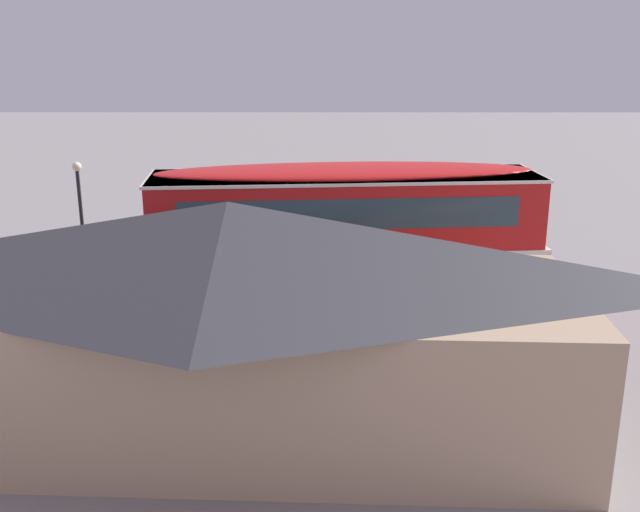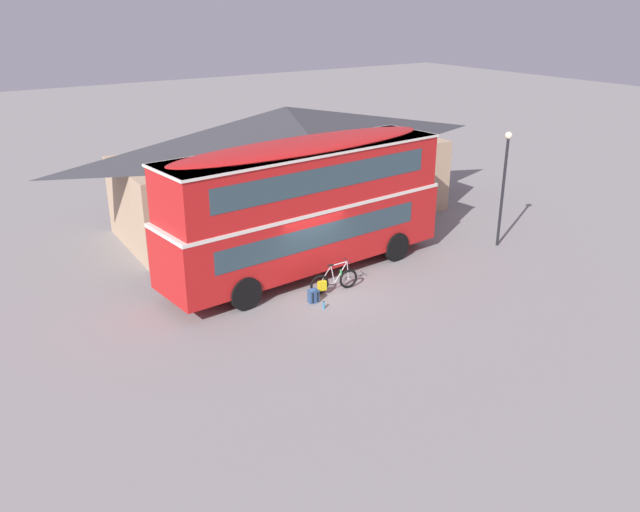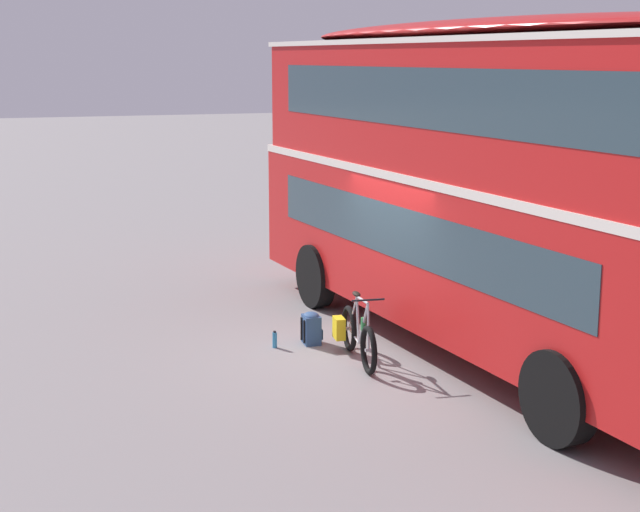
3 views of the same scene
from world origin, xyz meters
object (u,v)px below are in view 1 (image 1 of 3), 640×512
touring_bicycle (347,296)px  water_bottle_blue_sports (377,294)px  double_decker_bus (345,242)px  street_lamp (82,219)px  backpack_on_ground (379,296)px

touring_bicycle → water_bottle_blue_sports: 1.37m
touring_bicycle → water_bottle_blue_sports: bearing=-137.1°
double_decker_bus → touring_bicycle: 2.97m
double_decker_bus → street_lamp: (7.83, -1.94, 0.17)m
water_bottle_blue_sports → street_lamp: size_ratio=0.06×
water_bottle_blue_sports → street_lamp: bearing=5.6°
touring_bicycle → backpack_on_ground: 1.06m
touring_bicycle → double_decker_bus: bearing=85.0°
double_decker_bus → water_bottle_blue_sports: double_decker_bus is taller
backpack_on_ground → double_decker_bus: bearing=62.6°
backpack_on_ground → water_bottle_blue_sports: 0.60m
water_bottle_blue_sports → backpack_on_ground: bearing=91.1°
double_decker_bus → water_bottle_blue_sports: size_ratio=42.25×
double_decker_bus → street_lamp: bearing=-13.9°
backpack_on_ground → water_bottle_blue_sports: (0.01, -0.58, -0.13)m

